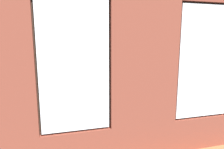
% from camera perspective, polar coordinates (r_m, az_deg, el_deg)
% --- Properties ---
extents(ground_plane, '(7.00, 5.83, 0.10)m').
position_cam_1_polar(ground_plane, '(5.85, -1.57, -9.60)').
color(ground_plane, '#99663D').
extents(brick_wall_with_windows, '(6.40, 0.30, 3.09)m').
position_cam_1_polar(brick_wall_with_windows, '(3.13, 9.21, 2.79)').
color(brick_wall_with_windows, brown).
rests_on(brick_wall_with_windows, ground_plane).
extents(couch_by_window, '(1.75, 0.87, 0.80)m').
position_cam_1_polar(couch_by_window, '(4.02, 4.30, -13.28)').
color(couch_by_window, black).
rests_on(couch_by_window, ground_plane).
extents(couch_left, '(1.01, 2.15, 0.80)m').
position_cam_1_polar(couch_left, '(6.22, 23.13, -5.58)').
color(couch_left, black).
rests_on(couch_left, ground_plane).
extents(coffee_table, '(1.34, 0.77, 0.45)m').
position_cam_1_polar(coffee_table, '(5.83, 0.06, -5.14)').
color(coffee_table, olive).
rests_on(coffee_table, ground_plane).
extents(cup_ceramic, '(0.07, 0.07, 0.08)m').
position_cam_1_polar(cup_ceramic, '(6.03, 3.11, -3.69)').
color(cup_ceramic, '#B23D38').
rests_on(cup_ceramic, coffee_table).
extents(candle_jar, '(0.08, 0.08, 0.11)m').
position_cam_1_polar(candle_jar, '(5.85, -1.77, -3.94)').
color(candle_jar, '#B7333D').
rests_on(candle_jar, coffee_table).
extents(table_plant_small, '(0.15, 0.15, 0.24)m').
position_cam_1_polar(table_plant_small, '(5.58, -3.62, -3.87)').
color(table_plant_small, brown).
rests_on(table_plant_small, coffee_table).
extents(remote_gray, '(0.17, 0.12, 0.02)m').
position_cam_1_polar(remote_gray, '(5.81, 0.06, -4.50)').
color(remote_gray, '#59595B').
rests_on(remote_gray, coffee_table).
extents(remote_black, '(0.14, 0.17, 0.02)m').
position_cam_1_polar(remote_black, '(5.73, 1.33, -4.71)').
color(remote_black, black).
rests_on(remote_black, coffee_table).
extents(papasan_chair, '(1.01, 1.01, 0.66)m').
position_cam_1_polar(papasan_chair, '(7.47, -7.77, -1.54)').
color(papasan_chair, olive).
rests_on(papasan_chair, ground_plane).
extents(potted_plant_corner_near_left, '(0.56, 0.56, 0.99)m').
position_cam_1_polar(potted_plant_corner_near_left, '(8.36, 13.16, 1.20)').
color(potted_plant_corner_near_left, brown).
rests_on(potted_plant_corner_near_left, ground_plane).
extents(potted_plant_between_couches, '(1.00, 0.95, 1.17)m').
position_cam_1_polar(potted_plant_between_couches, '(4.54, 20.54, -6.18)').
color(potted_plant_between_couches, brown).
rests_on(potted_plant_between_couches, ground_plane).
extents(potted_plant_mid_room_small, '(0.32, 0.32, 0.55)m').
position_cam_1_polar(potted_plant_mid_room_small, '(6.75, 0.46, -3.33)').
color(potted_plant_mid_room_small, beige).
rests_on(potted_plant_mid_room_small, ground_plane).
extents(potted_plant_by_left_couch, '(0.25, 0.25, 0.45)m').
position_cam_1_polar(potted_plant_by_left_couch, '(7.23, 13.29, -3.30)').
color(potted_plant_by_left_couch, '#47423D').
rests_on(potted_plant_by_left_couch, ground_plane).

